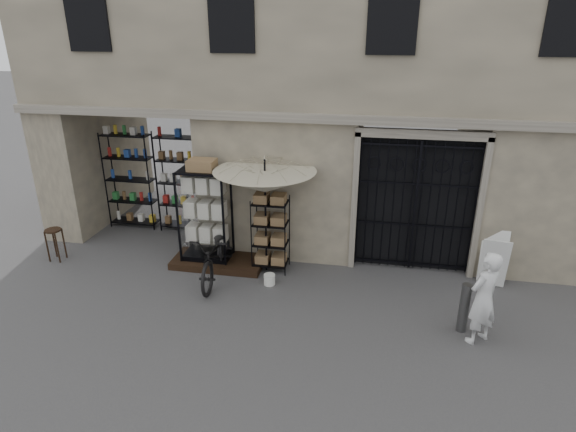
% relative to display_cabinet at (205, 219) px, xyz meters
% --- Properties ---
extents(ground, '(80.00, 80.00, 0.00)m').
position_rel_display_cabinet_xyz_m(ground, '(2.66, -1.60, -1.05)').
color(ground, black).
rests_on(ground, ground).
extents(main_building, '(14.00, 4.00, 9.00)m').
position_rel_display_cabinet_xyz_m(main_building, '(2.66, 2.40, 3.45)').
color(main_building, tan).
rests_on(main_building, ground).
extents(shop_recess, '(3.00, 1.70, 3.00)m').
position_rel_display_cabinet_xyz_m(shop_recess, '(-1.84, 1.20, 0.45)').
color(shop_recess, black).
rests_on(shop_recess, ground).
extents(shop_shelving, '(2.70, 0.50, 2.50)m').
position_rel_display_cabinet_xyz_m(shop_shelving, '(-1.89, 1.70, 0.20)').
color(shop_shelving, black).
rests_on(shop_shelving, ground).
extents(iron_gate, '(2.50, 0.21, 3.00)m').
position_rel_display_cabinet_xyz_m(iron_gate, '(4.41, 0.68, 0.45)').
color(iron_gate, black).
rests_on(iron_gate, ground).
extents(step_platform, '(2.00, 0.90, 0.15)m').
position_rel_display_cabinet_xyz_m(step_platform, '(0.26, -0.05, -0.98)').
color(step_platform, black).
rests_on(step_platform, ground).
extents(display_cabinet, '(1.14, 0.88, 2.18)m').
position_rel_display_cabinet_xyz_m(display_cabinet, '(0.00, 0.00, 0.00)').
color(display_cabinet, black).
rests_on(display_cabinet, step_platform).
extents(wire_rack, '(0.73, 0.53, 1.64)m').
position_rel_display_cabinet_xyz_m(wire_rack, '(1.44, -0.00, -0.25)').
color(wire_rack, black).
rests_on(wire_rack, ground).
extents(market_umbrella, '(2.10, 2.14, 2.98)m').
position_rel_display_cabinet_xyz_m(market_umbrella, '(1.36, -0.08, 1.09)').
color(market_umbrella, black).
rests_on(market_umbrella, ground).
extents(white_bucket, '(0.25, 0.25, 0.22)m').
position_rel_display_cabinet_xyz_m(white_bucket, '(1.56, -0.68, -0.94)').
color(white_bucket, silver).
rests_on(white_bucket, ground).
extents(bicycle, '(0.80, 1.14, 2.09)m').
position_rel_display_cabinet_xyz_m(bicycle, '(0.43, -0.61, -1.05)').
color(bicycle, black).
rests_on(bicycle, ground).
extents(wooden_stool, '(0.47, 0.47, 0.75)m').
position_rel_display_cabinet_xyz_m(wooden_stool, '(-3.40, -0.47, -0.66)').
color(wooden_stool, black).
rests_on(wooden_stool, ground).
extents(steel_bollard, '(0.21, 0.21, 0.92)m').
position_rel_display_cabinet_xyz_m(steel_bollard, '(5.20, -1.62, -0.59)').
color(steel_bollard, '#575757').
rests_on(steel_bollard, ground).
extents(shopkeeper, '(1.53, 1.66, 0.40)m').
position_rel_display_cabinet_xyz_m(shopkeeper, '(5.42, -1.86, -1.05)').
color(shopkeeper, silver).
rests_on(shopkeeper, ground).
extents(easel_sign, '(0.61, 0.67, 1.09)m').
position_rel_display_cabinet_xyz_m(easel_sign, '(6.01, 0.15, -0.49)').
color(easel_sign, silver).
rests_on(easel_sign, ground).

